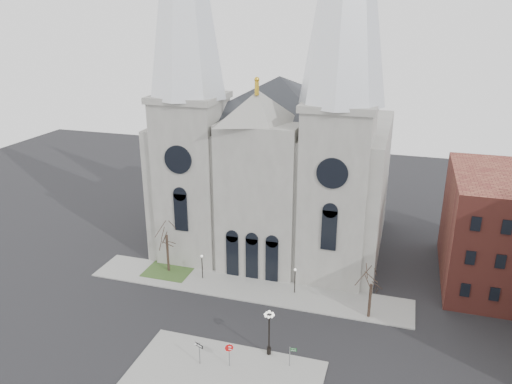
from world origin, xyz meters
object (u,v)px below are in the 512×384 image
(one_way_sign, at_px, (199,350))
(street_name_sign, at_px, (291,355))
(globe_lamp, at_px, (269,327))
(stop_sign, at_px, (229,350))

(one_way_sign, relative_size, street_name_sign, 1.12)
(globe_lamp, bearing_deg, street_name_sign, -24.46)
(one_way_sign, bearing_deg, stop_sign, 33.55)
(globe_lamp, xyz_separation_m, one_way_sign, (-5.95, -3.36, -1.55))
(one_way_sign, height_order, street_name_sign, one_way_sign)
(globe_lamp, relative_size, one_way_sign, 2.09)
(globe_lamp, bearing_deg, one_way_sign, -150.59)
(stop_sign, relative_size, globe_lamp, 0.51)
(one_way_sign, bearing_deg, street_name_sign, 38.02)
(globe_lamp, relative_size, street_name_sign, 2.34)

